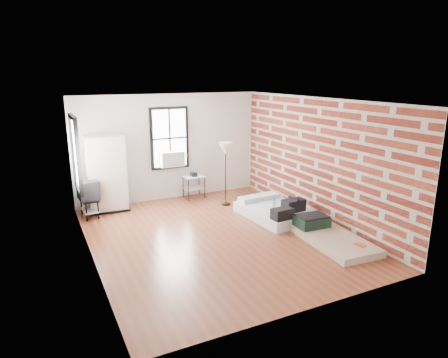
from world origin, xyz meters
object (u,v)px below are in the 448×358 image
side_table (194,180)px  floor_lamp (226,152)px  mattress_main (276,211)px  tv_stand (88,191)px  wardrobe (107,174)px  mattress_bare (329,235)px

side_table → floor_lamp: 1.39m
mattress_main → tv_stand: tv_stand is taller
tv_stand → floor_lamp: bearing=-15.4°
wardrobe → mattress_bare: bearing=-43.5°
wardrobe → floor_lamp: wardrobe is taller
wardrobe → floor_lamp: size_ratio=1.14×
mattress_bare → wardrobe: bearing=137.3°
mattress_bare → tv_stand: 5.51m
mattress_main → mattress_bare: mattress_main is taller
mattress_bare → floor_lamp: bearing=109.9°
wardrobe → mattress_main: bearing=-29.3°
mattress_main → side_table: size_ratio=2.58×
floor_lamp → side_table: bearing=118.7°
mattress_bare → floor_lamp: 3.37m
mattress_main → floor_lamp: bearing=112.3°
wardrobe → tv_stand: size_ratio=2.09×
mattress_main → mattress_bare: (0.19, -1.66, -0.04)m
mattress_main → mattress_bare: bearing=-87.9°
floor_lamp → tv_stand: 3.42m
wardrobe → side_table: size_ratio=2.60×
mattress_main → wardrobe: (-3.48, 2.19, 0.78)m
mattress_bare → side_table: side_table is taller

